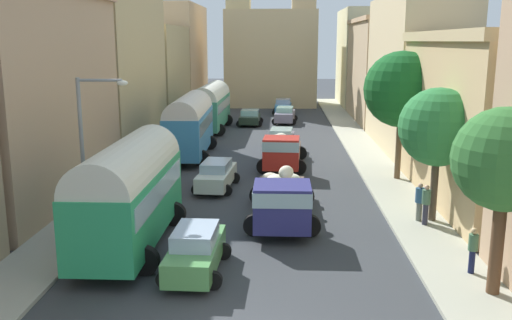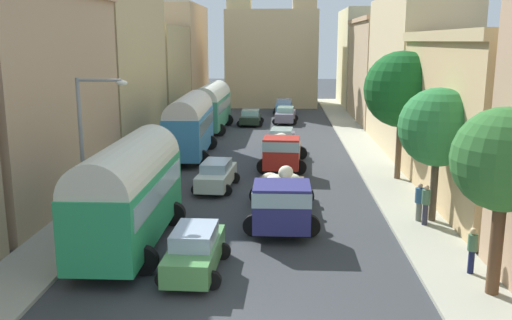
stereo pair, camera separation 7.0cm
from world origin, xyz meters
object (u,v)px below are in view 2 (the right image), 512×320
object	(u,v)px
car_1	(286,115)
car_5	(251,117)
pedestrian_0	(472,249)
streetlamp_near	(89,142)
cargo_truck_1	(282,151)
pedestrian_1	(419,201)
car_4	(216,175)
car_2	(284,107)
parked_bus_0	(129,189)
parked_bus_2	(212,104)
car_0	(282,140)
cargo_truck_0	(281,198)
pedestrian_2	(426,204)
parked_bus_1	(190,123)
car_3	(195,251)

from	to	relation	value
car_1	car_5	xyz separation A→B (m)	(-3.28, -1.62, -0.05)
pedestrian_0	streetlamp_near	world-z (taller)	streetlamp_near
cargo_truck_1	pedestrian_1	distance (m)	11.65
car_4	car_2	bearing A→B (deg)	83.37
car_2	streetlamp_near	size ratio (longest dim) A/B	0.58
parked_bus_0	pedestrian_1	xyz separation A→B (m)	(11.66, 3.26, -1.28)
parked_bus_2	car_4	xyz separation A→B (m)	(2.76, -19.69, -1.52)
parked_bus_2	car_0	xyz separation A→B (m)	(6.19, -9.04, -1.48)
cargo_truck_0	pedestrian_0	size ratio (longest dim) A/B	4.33
car_2	pedestrian_2	xyz separation A→B (m)	(5.92, -36.80, 0.25)
parked_bus_2	car_2	world-z (taller)	parked_bus_2
cargo_truck_0	car_4	size ratio (longest dim) A/B	1.72
car_0	pedestrian_2	bearing A→B (deg)	-69.68
parked_bus_1	pedestrian_1	xyz separation A→B (m)	(12.16, -13.48, -1.34)
parked_bus_0	parked_bus_1	xyz separation A→B (m)	(-0.49, 16.74, 0.06)
car_2	car_4	distance (m)	31.19
parked_bus_1	streetlamp_near	size ratio (longest dim) A/B	1.38
parked_bus_2	pedestrian_0	world-z (taller)	parked_bus_2
cargo_truck_0	streetlamp_near	bearing A→B (deg)	-167.88
pedestrian_0	pedestrian_2	size ratio (longest dim) A/B	0.92
car_5	pedestrian_2	size ratio (longest dim) A/B	2.04
parked_bus_1	car_2	distance (m)	23.71
car_3	pedestrian_0	size ratio (longest dim) A/B	2.35
parked_bus_0	cargo_truck_1	xyz separation A→B (m)	(5.76, 13.30, -1.13)
parked_bus_1	cargo_truck_0	xyz separation A→B (m)	(6.23, -13.93, -1.16)
pedestrian_0	car_4	bearing A→B (deg)	132.27
parked_bus_1	car_1	xyz separation A→B (m)	(6.52, 16.27, -1.56)
parked_bus_1	cargo_truck_1	distance (m)	7.23
cargo_truck_1	car_2	size ratio (longest dim) A/B	1.92
parked_bus_1	car_1	bearing A→B (deg)	68.18
pedestrian_1	streetlamp_near	distance (m)	13.97
cargo_truck_1	car_4	size ratio (longest dim) A/B	1.64
streetlamp_near	car_1	bearing A→B (deg)	76.11
car_0	streetlamp_near	size ratio (longest dim) A/B	0.67
cargo_truck_0	car_4	world-z (taller)	cargo_truck_0
parked_bus_1	pedestrian_0	bearing A→B (deg)	-56.48
cargo_truck_1	car_2	xyz separation A→B (m)	(0.11, 26.23, -0.34)
car_3	car_1	bearing A→B (deg)	84.85
car_5	pedestrian_1	size ratio (longest dim) A/B	2.11
car_1	car_3	distance (m)	35.50
car_0	pedestrian_0	distance (m)	22.37
car_4	streetlamp_near	world-z (taller)	streetlamp_near
car_2	car_5	size ratio (longest dim) A/B	0.98
parked_bus_1	pedestrian_2	size ratio (longest dim) A/B	4.70
cargo_truck_1	car_1	size ratio (longest dim) A/B	1.59
cargo_truck_0	cargo_truck_1	bearing A→B (deg)	89.89
car_2	car_5	world-z (taller)	car_2
car_0	streetlamp_near	distance (m)	19.77
parked_bus_2	car_0	distance (m)	11.06
car_3	pedestrian_2	bearing A→B (deg)	29.53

